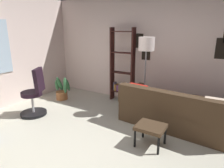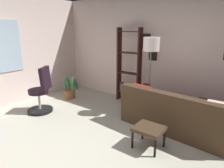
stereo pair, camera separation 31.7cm
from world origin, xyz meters
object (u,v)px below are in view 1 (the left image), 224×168
footstool (151,128)px  floor_lamp (146,50)px  bookshelf (122,70)px  couch (182,111)px  office_chair (34,97)px  potted_plant (62,91)px

footstool → floor_lamp: bearing=27.3°
bookshelf → footstool: bearing=-138.9°
couch → floor_lamp: size_ratio=1.26×
floor_lamp → bookshelf: bearing=60.6°
bookshelf → office_chair: bearing=145.5°
couch → bookshelf: bearing=71.1°
office_chair → potted_plant: size_ratio=1.64×
couch → potted_plant: (-0.17, 3.09, -0.05)m
couch → office_chair: (-1.20, 2.87, 0.14)m
office_chair → bookshelf: bearing=-34.5°
couch → office_chair: 3.11m
couch → footstool: 1.06m
floor_lamp → potted_plant: floor_lamp is taller
couch → potted_plant: bearing=93.1°
footstool → office_chair: size_ratio=0.43×
office_chair → potted_plant: bearing=12.1°
footstool → potted_plant: (0.86, 2.83, -0.07)m
footstool → bookshelf: 2.18m
bookshelf → potted_plant: size_ratio=2.94×
floor_lamp → couch: bearing=-97.7°
footstool → bookshelf: bearing=41.1°
office_chair → floor_lamp: floor_lamp is taller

